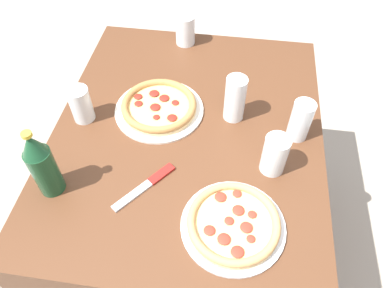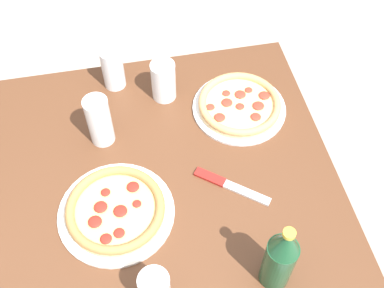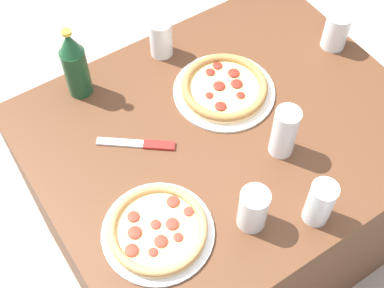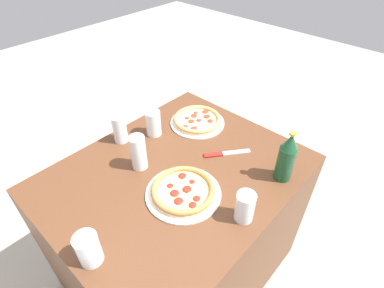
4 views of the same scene
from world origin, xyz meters
The scene contains 11 objects.
ground_plane centered at (0.00, 0.00, 0.00)m, with size 8.00×8.00×0.00m, color #A89E8E.
table centered at (0.00, 0.00, 0.38)m, with size 1.02×0.83×0.75m.
pizza_salami centered at (0.32, 0.16, 0.77)m, with size 0.27×0.27×0.04m.
pizza_veggie centered at (-0.06, -0.10, 0.77)m, with size 0.29×0.29×0.04m.
glass_lemonade centered at (0.00, -0.33, 0.81)m, with size 0.07×0.07×0.12m.
glass_mango_juice centered at (-0.08, 0.13, 0.82)m, with size 0.06×0.06×0.15m.
glass_water centered at (-0.45, -0.08, 0.80)m, with size 0.07×0.07×0.11m.
glass_orange_juice centered at (-0.02, 0.33, 0.81)m, with size 0.06×0.06×0.13m.
glass_red_wine centered at (0.11, 0.26, 0.81)m, with size 0.07×0.07×0.12m.
beer_bottle centered at (0.27, -0.33, 0.86)m, with size 0.07×0.07×0.22m.
knife centered at (0.22, -0.08, 0.75)m, with size 0.18×0.15×0.01m.
Camera 1 is at (0.77, 0.13, 1.62)m, focal length 35.00 mm.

